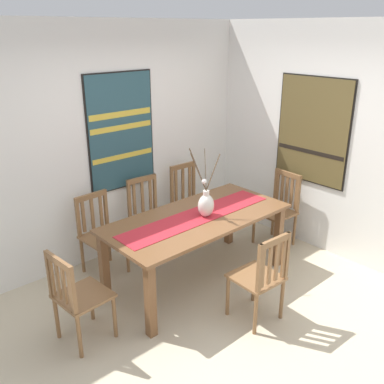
{
  "coord_description": "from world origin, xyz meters",
  "views": [
    {
      "loc": [
        -2.6,
        -2.34,
        2.61
      ],
      "look_at": [
        0.11,
        0.66,
        1.04
      ],
      "focal_mm": 39.99,
      "sensor_mm": 36.0,
      "label": 1
    }
  ],
  "objects_px": {
    "centerpiece_vase": "(206,204)",
    "chair_2": "(189,201)",
    "painting_on_back_wall": "(121,132)",
    "chair_4": "(279,207)",
    "dining_table": "(197,225)",
    "chair_0": "(100,233)",
    "chair_3": "(77,296)",
    "chair_5": "(149,216)",
    "painting_on_side_wall": "(313,131)",
    "chair_1": "(261,276)"
  },
  "relations": [
    {
      "from": "painting_on_side_wall",
      "to": "dining_table",
      "type": "bearing_deg",
      "value": 171.96
    },
    {
      "from": "dining_table",
      "to": "chair_0",
      "type": "relative_size",
      "value": 2.19
    },
    {
      "from": "centerpiece_vase",
      "to": "chair_0",
      "type": "height_order",
      "value": "centerpiece_vase"
    },
    {
      "from": "centerpiece_vase",
      "to": "painting_on_side_wall",
      "type": "relative_size",
      "value": 0.59
    },
    {
      "from": "centerpiece_vase",
      "to": "chair_5",
      "type": "bearing_deg",
      "value": 92.7
    },
    {
      "from": "dining_table",
      "to": "painting_on_back_wall",
      "type": "bearing_deg",
      "value": 95.75
    },
    {
      "from": "chair_0",
      "to": "painting_on_back_wall",
      "type": "height_order",
      "value": "painting_on_back_wall"
    },
    {
      "from": "chair_2",
      "to": "painting_on_back_wall",
      "type": "relative_size",
      "value": 0.72
    },
    {
      "from": "chair_4",
      "to": "painting_on_side_wall",
      "type": "bearing_deg",
      "value": -36.32
    },
    {
      "from": "painting_on_side_wall",
      "to": "painting_on_back_wall",
      "type": "bearing_deg",
      "value": 141.47
    },
    {
      "from": "centerpiece_vase",
      "to": "chair_5",
      "type": "xyz_separation_m",
      "value": [
        -0.04,
        0.94,
        -0.44
      ]
    },
    {
      "from": "chair_2",
      "to": "chair_4",
      "type": "bearing_deg",
      "value": -52.27
    },
    {
      "from": "painting_on_back_wall",
      "to": "painting_on_side_wall",
      "type": "relative_size",
      "value": 1.07
    },
    {
      "from": "chair_2",
      "to": "chair_3",
      "type": "relative_size",
      "value": 1.09
    },
    {
      "from": "chair_3",
      "to": "chair_5",
      "type": "bearing_deg",
      "value": 32.32
    },
    {
      "from": "chair_0",
      "to": "chair_5",
      "type": "xyz_separation_m",
      "value": [
        0.67,
        0.01,
        0.01
      ]
    },
    {
      "from": "centerpiece_vase",
      "to": "chair_5",
      "type": "height_order",
      "value": "centerpiece_vase"
    },
    {
      "from": "dining_table",
      "to": "painting_on_back_wall",
      "type": "height_order",
      "value": "painting_on_back_wall"
    },
    {
      "from": "painting_on_back_wall",
      "to": "chair_4",
      "type": "bearing_deg",
      "value": -38.92
    },
    {
      "from": "chair_5",
      "to": "painting_on_back_wall",
      "type": "bearing_deg",
      "value": 116.37
    },
    {
      "from": "dining_table",
      "to": "chair_3",
      "type": "xyz_separation_m",
      "value": [
        -1.41,
        -0.02,
        -0.2
      ]
    },
    {
      "from": "chair_5",
      "to": "painting_on_side_wall",
      "type": "bearing_deg",
      "value": -34.6
    },
    {
      "from": "painting_on_back_wall",
      "to": "chair_3",
      "type": "bearing_deg",
      "value": -137.33
    },
    {
      "from": "chair_0",
      "to": "painting_on_back_wall",
      "type": "xyz_separation_m",
      "value": [
        0.53,
        0.29,
        1.01
      ]
    },
    {
      "from": "chair_1",
      "to": "chair_4",
      "type": "xyz_separation_m",
      "value": [
        1.39,
        0.85,
        0.01
      ]
    },
    {
      "from": "chair_4",
      "to": "painting_on_side_wall",
      "type": "height_order",
      "value": "painting_on_side_wall"
    },
    {
      "from": "dining_table",
      "to": "chair_5",
      "type": "relative_size",
      "value": 2.12
    },
    {
      "from": "chair_2",
      "to": "painting_on_back_wall",
      "type": "height_order",
      "value": "painting_on_back_wall"
    },
    {
      "from": "chair_1",
      "to": "chair_4",
      "type": "distance_m",
      "value": 1.63
    },
    {
      "from": "painting_on_side_wall",
      "to": "chair_3",
      "type": "bearing_deg",
      "value": 176.08
    },
    {
      "from": "centerpiece_vase",
      "to": "painting_on_back_wall",
      "type": "distance_m",
      "value": 1.37
    },
    {
      "from": "centerpiece_vase",
      "to": "chair_0",
      "type": "distance_m",
      "value": 1.26
    },
    {
      "from": "painting_on_back_wall",
      "to": "centerpiece_vase",
      "type": "bearing_deg",
      "value": -81.4
    },
    {
      "from": "centerpiece_vase",
      "to": "chair_2",
      "type": "xyz_separation_m",
      "value": [
        0.6,
        0.93,
        -0.43
      ]
    },
    {
      "from": "dining_table",
      "to": "chair_4",
      "type": "distance_m",
      "value": 1.38
    },
    {
      "from": "chair_1",
      "to": "chair_2",
      "type": "height_order",
      "value": "chair_2"
    },
    {
      "from": "chair_5",
      "to": "painting_on_back_wall",
      "type": "relative_size",
      "value": 0.69
    },
    {
      "from": "centerpiece_vase",
      "to": "painting_on_side_wall",
      "type": "height_order",
      "value": "painting_on_side_wall"
    },
    {
      "from": "chair_0",
      "to": "painting_on_back_wall",
      "type": "relative_size",
      "value": 0.67
    },
    {
      "from": "chair_0",
      "to": "painting_on_side_wall",
      "type": "height_order",
      "value": "painting_on_side_wall"
    },
    {
      "from": "chair_1",
      "to": "chair_5",
      "type": "bearing_deg",
      "value": 88.59
    },
    {
      "from": "centerpiece_vase",
      "to": "chair_2",
      "type": "relative_size",
      "value": 0.77
    },
    {
      "from": "dining_table",
      "to": "chair_3",
      "type": "height_order",
      "value": "chair_3"
    },
    {
      "from": "chair_4",
      "to": "chair_5",
      "type": "xyz_separation_m",
      "value": [
        -1.35,
        0.92,
        -0.01
      ]
    },
    {
      "from": "chair_5",
      "to": "painting_on_side_wall",
      "type": "xyz_separation_m",
      "value": [
        1.62,
        -1.12,
        0.98
      ]
    },
    {
      "from": "chair_0",
      "to": "chair_3",
      "type": "distance_m",
      "value": 1.18
    },
    {
      "from": "chair_0",
      "to": "chair_3",
      "type": "height_order",
      "value": "chair_0"
    },
    {
      "from": "chair_0",
      "to": "painting_on_back_wall",
      "type": "bearing_deg",
      "value": 28.86
    },
    {
      "from": "chair_0",
      "to": "chair_3",
      "type": "xyz_separation_m",
      "value": [
        -0.76,
        -0.9,
        0.0
      ]
    },
    {
      "from": "chair_1",
      "to": "chair_5",
      "type": "height_order",
      "value": "chair_5"
    }
  ]
}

